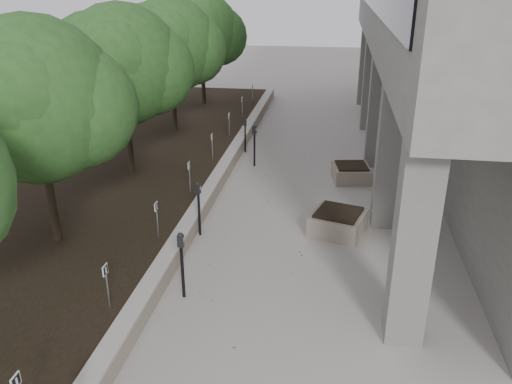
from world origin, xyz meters
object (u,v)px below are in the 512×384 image
Objects in this scene: crabapple_tree_5 at (202,49)px; parking_meter_4 at (254,146)px; parking_meter_5 at (245,136)px; planter_back at (351,173)px; crabapple_tree_3 at (124,90)px; parking_meter_2 at (182,265)px; planter_front at (338,222)px; crabapple_tree_2 at (41,135)px; parking_meter_3 at (199,209)px; crabapple_tree_4 at (171,65)px.

parking_meter_4 is (3.86, -7.85, -2.34)m from crabapple_tree_5.
parking_meter_5 is 1.13× the size of planter_back.
crabapple_tree_3 reaches higher than parking_meter_2.
planter_back is at bearing 60.23° from parking_meter_2.
parking_meter_4 is at bearing 122.06° from planter_front.
planter_front is (6.93, 2.26, -2.81)m from crabapple_tree_2.
parking_meter_3 is at bearing -77.25° from parking_meter_4.
planter_front reaches higher than planter_back.
planter_front is at bearing 19.32° from parking_meter_3.
parking_meter_2 reaches higher than parking_meter_5.
parking_meter_3 is 1.13× the size of parking_meter_5.
crabapple_tree_5 is at bearing 90.00° from crabapple_tree_3.
crabapple_tree_4 is 5.34m from parking_meter_4.
parking_meter_5 is at bearing 130.54° from parking_meter_4.
parking_meter_4 is at bearing 91.88° from parking_meter_3.
parking_meter_2 is at bearing -116.00° from planter_back.
parking_meter_2 is 10.08m from parking_meter_5.
crabapple_tree_3 is 5.00m from parking_meter_4.
parking_meter_4 is 3.64m from planter_back.
crabapple_tree_4 is (0.00, 5.00, 0.00)m from crabapple_tree_3.
crabapple_tree_2 reaches higher than planter_front.
crabapple_tree_3 is 5.50m from parking_meter_5.
planter_back is at bearing 9.56° from crabapple_tree_3.
crabapple_tree_2 is 3.52× the size of parking_meter_3.
crabapple_tree_4 reaches higher than parking_meter_2.
parking_meter_5 is at bearing -62.71° from crabapple_tree_5.
crabapple_tree_3 is at bearing -131.49° from parking_meter_5.
crabapple_tree_3 is 1.00× the size of crabapple_tree_4.
crabapple_tree_3 is 7.70m from parking_meter_2.
parking_meter_4 is 1.15× the size of parking_meter_5.
parking_meter_4 is at bearing 165.30° from planter_back.
parking_meter_4 is (3.86, 7.15, -2.34)m from crabapple_tree_2.
crabapple_tree_4 is 4.27m from parking_meter_5.
crabapple_tree_3 is at bearing 115.93° from parking_meter_2.
parking_meter_5 is (3.25, 8.70, -2.44)m from crabapple_tree_2.
crabapple_tree_4 is at bearing 90.00° from crabapple_tree_2.
parking_meter_2 is 1.16× the size of parking_meter_5.
parking_meter_2 is 1.31× the size of planter_back.
planter_front is 4.00m from planter_back.
crabapple_tree_5 reaches higher than parking_meter_5.
parking_meter_3 reaches higher than planter_front.
crabapple_tree_2 reaches higher than parking_meter_3.
parking_meter_3 is at bearing -168.77° from planter_front.
crabapple_tree_2 and crabapple_tree_3 have the same top height.
planter_front is (3.68, 0.73, -0.46)m from parking_meter_3.
crabapple_tree_3 reaches higher than planter_front.
planter_back is at bearing -27.11° from crabapple_tree_4.
crabapple_tree_4 reaches higher than parking_meter_3.
crabapple_tree_4 is 3.99× the size of parking_meter_5.
parking_meter_5 is (3.25, 3.70, -2.44)m from crabapple_tree_3.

